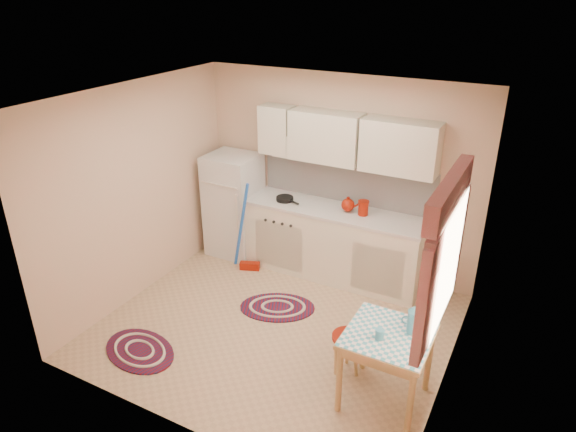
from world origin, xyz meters
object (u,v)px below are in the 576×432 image
Objects in this scene: fridge at (234,205)px; table at (385,368)px; stool at (347,353)px; base_cabinets at (334,244)px.

fridge is 1.94× the size of table.
fridge is at bearing 145.85° from stool.
table is at bearing -23.95° from stool.
table reaches higher than stool.
base_cabinets is 1.83m from stool.
table is (2.73, -1.75, -0.34)m from fridge.
base_cabinets is 3.12× the size of table.
stool is at bearing 156.05° from table.
table is (1.27, -1.80, -0.08)m from base_cabinets.
fridge reaches higher than base_cabinets.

